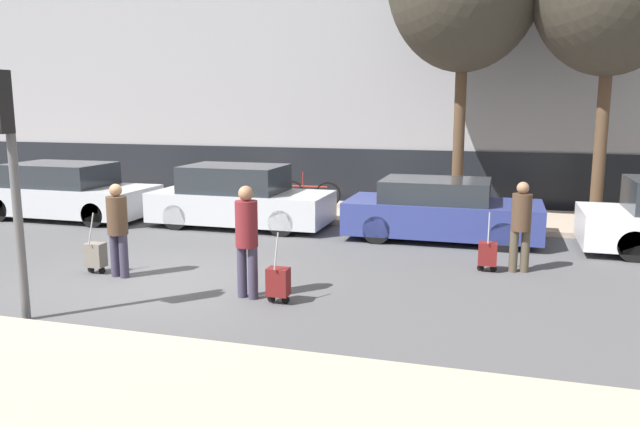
% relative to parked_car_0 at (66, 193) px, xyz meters
% --- Properties ---
extents(ground_plane, '(80.00, 80.00, 0.00)m').
position_rel_parked_car_0_xyz_m(ground_plane, '(5.29, -4.46, -0.66)').
color(ground_plane, '#4C4C4F').
extents(sidewalk_far, '(28.00, 3.00, 0.12)m').
position_rel_parked_car_0_xyz_m(sidewalk_far, '(5.29, 2.54, -0.60)').
color(sidewalk_far, tan).
rests_on(sidewalk_far, ground_plane).
extents(building_facade, '(28.00, 3.25, 11.05)m').
position_rel_parked_car_0_xyz_m(building_facade, '(5.29, 6.33, 4.85)').
color(building_facade, gray).
rests_on(building_facade, ground_plane).
extents(parked_car_0, '(4.47, 1.92, 1.42)m').
position_rel_parked_car_0_xyz_m(parked_car_0, '(0.00, 0.00, 0.00)').
color(parked_car_0, '#B7BABF').
rests_on(parked_car_0, ground_plane).
extents(parked_car_1, '(4.26, 1.84, 1.47)m').
position_rel_parked_car_0_xyz_m(parked_car_1, '(4.75, 0.25, 0.02)').
color(parked_car_1, '#B7BABF').
rests_on(parked_car_1, ground_plane).
extents(parked_car_2, '(4.16, 1.86, 1.31)m').
position_rel_parked_car_0_xyz_m(parked_car_2, '(9.56, 0.15, -0.04)').
color(parked_car_2, navy).
rests_on(parked_car_2, ground_plane).
extents(pedestrian_left, '(0.35, 0.34, 1.61)m').
position_rel_parked_car_0_xyz_m(pedestrian_left, '(4.58, -4.48, 0.25)').
color(pedestrian_left, '#383347').
rests_on(pedestrian_left, ground_plane).
extents(trolley_left, '(0.34, 0.29, 1.08)m').
position_rel_parked_car_0_xyz_m(trolley_left, '(4.04, -4.39, -0.34)').
color(trolley_left, slate).
rests_on(trolley_left, ground_plane).
extents(pedestrian_center, '(0.35, 0.34, 1.73)m').
position_rel_parked_car_0_xyz_m(pedestrian_center, '(7.15, -4.94, 0.32)').
color(pedestrian_center, '#383347').
rests_on(pedestrian_center, ground_plane).
extents(trolley_center, '(0.34, 0.29, 1.08)m').
position_rel_parked_car_0_xyz_m(trolley_center, '(7.69, -5.05, -0.34)').
color(trolley_center, maroon).
rests_on(trolley_center, ground_plane).
extents(pedestrian_right, '(0.34, 0.34, 1.61)m').
position_rel_parked_car_0_xyz_m(pedestrian_right, '(11.16, -2.21, 0.24)').
color(pedestrian_right, '#4C4233').
rests_on(pedestrian_right, ground_plane).
extents(trolley_right, '(0.34, 0.29, 1.07)m').
position_rel_parked_car_0_xyz_m(trolley_right, '(10.62, -2.34, -0.34)').
color(trolley_right, maroon).
rests_on(trolley_right, ground_plane).
extents(traffic_light, '(0.28, 0.47, 3.36)m').
position_rel_parked_car_0_xyz_m(traffic_light, '(4.60, -6.83, 1.74)').
color(traffic_light, '#515154').
rests_on(traffic_light, ground_plane).
extents(parked_bicycle, '(1.77, 0.06, 0.96)m').
position_rel_parked_car_0_xyz_m(parked_bicycle, '(5.72, 2.82, -0.17)').
color(parked_bicycle, black).
rests_on(parked_bicycle, sidewalk_far).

